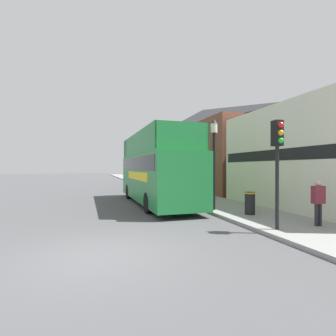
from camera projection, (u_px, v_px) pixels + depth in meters
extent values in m
plane|color=#4C4C4F|center=(93.00, 189.00, 26.58)|extent=(144.00, 144.00, 0.00)
cube|color=gray|center=(165.00, 189.00, 25.64)|extent=(3.27, 108.00, 0.14)
cube|color=beige|center=(325.00, 158.00, 13.53)|extent=(6.00, 9.80, 5.32)
cube|color=black|center=(277.00, 155.00, 12.70)|extent=(0.12, 9.31, 0.55)
cube|color=brown|center=(203.00, 160.00, 28.38)|extent=(6.00, 20.06, 6.05)
pyramid|color=#2D2D33|center=(203.00, 121.00, 28.37)|extent=(6.00, 20.06, 2.38)
cube|color=#1E7A38|center=(155.00, 178.00, 15.68)|extent=(2.62, 10.26, 2.63)
cube|color=yellow|center=(157.00, 176.00, 15.19)|extent=(2.57, 5.66, 0.45)
cube|color=black|center=(155.00, 164.00, 15.67)|extent=(2.64, 9.44, 0.70)
cube|color=#1E7A38|center=(155.00, 155.00, 15.67)|extent=(2.61, 9.44, 0.10)
cube|color=#1E7A38|center=(135.00, 144.00, 15.32)|extent=(0.21, 9.41, 1.17)
cube|color=#1E7A38|center=(174.00, 145.00, 16.03)|extent=(0.21, 9.41, 1.17)
cube|color=#1E7A38|center=(183.00, 135.00, 11.21)|extent=(2.47, 0.11, 1.17)
cube|color=#1E7A38|center=(142.00, 149.00, 19.48)|extent=(2.49, 1.47, 1.17)
cylinder|color=black|center=(129.00, 192.00, 18.38)|extent=(0.29, 1.00, 1.00)
cylinder|color=black|center=(159.00, 191.00, 19.04)|extent=(0.29, 1.00, 1.00)
cylinder|color=black|center=(148.00, 203.00, 12.52)|extent=(0.29, 1.00, 1.00)
cylinder|color=black|center=(191.00, 201.00, 13.18)|extent=(0.29, 1.00, 1.00)
cube|color=#9E9EA3|center=(140.00, 186.00, 23.45)|extent=(1.84, 3.97, 0.70)
cube|color=black|center=(141.00, 180.00, 23.33)|extent=(1.57, 1.93, 0.46)
cylinder|color=black|center=(129.00, 188.00, 24.35)|extent=(0.22, 0.62, 0.62)
cylinder|color=black|center=(146.00, 187.00, 24.85)|extent=(0.22, 0.62, 0.62)
cylinder|color=black|center=(134.00, 190.00, 22.05)|extent=(0.22, 0.62, 0.62)
cylinder|color=black|center=(152.00, 189.00, 22.54)|extent=(0.22, 0.62, 0.62)
cylinder|color=#232328|center=(316.00, 215.00, 9.16)|extent=(0.12, 0.12, 0.79)
cylinder|color=#232328|center=(320.00, 215.00, 9.20)|extent=(0.12, 0.12, 0.79)
cube|color=maroon|center=(318.00, 195.00, 9.18)|extent=(0.43, 0.23, 0.62)
sphere|color=tan|center=(318.00, 183.00, 9.18)|extent=(0.22, 0.22, 0.22)
cylinder|color=black|center=(277.00, 188.00, 8.68)|extent=(0.12, 0.12, 2.77)
cube|color=black|center=(277.00, 133.00, 8.68)|extent=(0.28, 0.31, 0.85)
sphere|color=red|center=(281.00, 125.00, 8.51)|extent=(0.19, 0.19, 0.19)
sphere|color=orange|center=(281.00, 133.00, 8.51)|extent=(0.19, 0.19, 0.19)
sphere|color=green|center=(281.00, 140.00, 8.52)|extent=(0.19, 0.19, 0.19)
cylinder|color=black|center=(214.00, 171.00, 12.68)|extent=(0.13, 0.13, 3.73)
cylinder|color=silver|center=(214.00, 128.00, 12.68)|extent=(0.32, 0.32, 0.45)
cone|color=black|center=(214.00, 121.00, 12.68)|extent=(0.35, 0.35, 0.22)
cylinder|color=black|center=(172.00, 170.00, 20.03)|extent=(0.13, 0.13, 3.67)
cylinder|color=silver|center=(172.00, 143.00, 20.03)|extent=(0.32, 0.32, 0.45)
cone|color=black|center=(172.00, 139.00, 20.03)|extent=(0.35, 0.35, 0.22)
cylinder|color=black|center=(151.00, 167.00, 27.32)|extent=(0.13, 0.13, 4.22)
cylinder|color=silver|center=(151.00, 145.00, 27.31)|extent=(0.32, 0.32, 0.45)
cone|color=black|center=(151.00, 141.00, 27.31)|extent=(0.35, 0.35, 0.22)
cylinder|color=black|center=(250.00, 203.00, 11.45)|extent=(0.44, 0.44, 0.98)
cylinder|color=#B28E1E|center=(250.00, 193.00, 11.45)|extent=(0.48, 0.48, 0.06)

